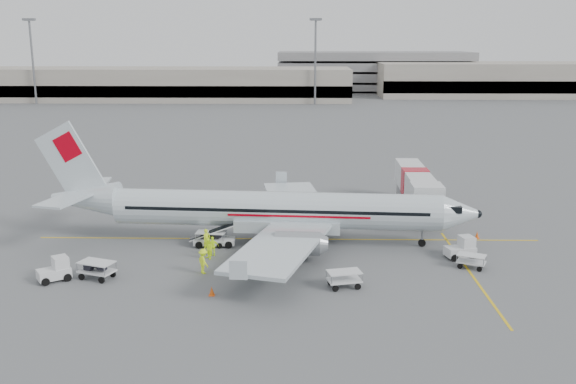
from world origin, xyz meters
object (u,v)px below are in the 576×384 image
tug_fore (460,247)px  tug_aft (54,269)px  aircraft (276,186)px  jet_bridge (414,191)px  belt_loader (214,232)px  tug_mid (253,264)px

tug_fore → tug_aft: size_ratio=1.02×
aircraft → jet_bridge: (13.59, 10.14, -2.84)m
belt_loader → tug_aft: (-10.67, -8.31, -0.37)m
belt_loader → jet_bridge: bearing=28.9°
jet_bridge → tug_fore: bearing=-83.5°
tug_fore → tug_mid: size_ratio=1.20×
aircraft → jet_bridge: size_ratio=2.16×
jet_bridge → tug_fore: jet_bridge is taller
aircraft → jet_bridge: aircraft is taller
aircraft → belt_loader: aircraft is taller
tug_mid → jet_bridge: bearing=43.7°
belt_loader → tug_fore: (20.20, -2.75, -0.35)m
jet_bridge → tug_mid: bearing=-129.4°
tug_mid → tug_aft: (-14.43, -1.76, 0.13)m
jet_bridge → tug_mid: size_ratio=8.79×
tug_aft → jet_bridge: bearing=-1.5°
belt_loader → tug_fore: bearing=-9.5°
tug_mid → tug_aft: 14.54m
aircraft → tug_fore: (14.92, -3.76, -4.18)m
tug_fore → tug_aft: tug_fore is taller
aircraft → tug_mid: size_ratio=18.98×
aircraft → belt_loader: (-5.28, -1.01, -3.82)m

